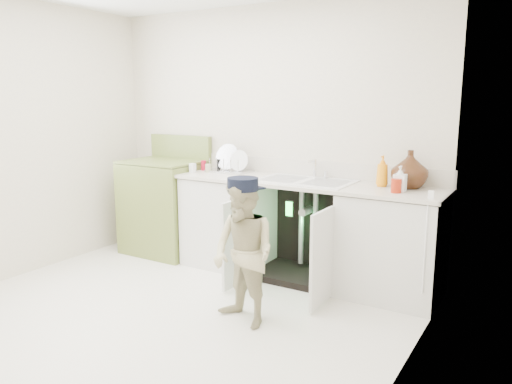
# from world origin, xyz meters

# --- Properties ---
(ground) EXTENTS (3.50, 3.50, 0.00)m
(ground) POSITION_xyz_m (0.00, 0.00, 0.00)
(ground) COLOR silver
(ground) RESTS_ON ground
(room_shell) EXTENTS (6.00, 5.50, 1.26)m
(room_shell) POSITION_xyz_m (0.00, 0.00, 1.25)
(room_shell) COLOR beige
(room_shell) RESTS_ON ground
(counter_run) EXTENTS (2.44, 1.02, 1.21)m
(counter_run) POSITION_xyz_m (0.57, 1.21, 0.47)
(counter_run) COLOR silver
(counter_run) RESTS_ON ground
(avocado_stove) EXTENTS (0.79, 0.65, 1.23)m
(avocado_stove) POSITION_xyz_m (-1.06, 1.18, 0.51)
(avocado_stove) COLOR olive
(avocado_stove) RESTS_ON ground
(repair_worker) EXTENTS (0.61, 1.00, 1.08)m
(repair_worker) POSITION_xyz_m (0.59, 0.14, 0.54)
(repair_worker) COLOR beige
(repair_worker) RESTS_ON ground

